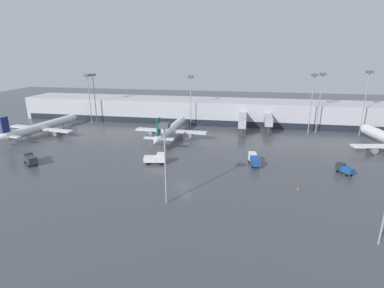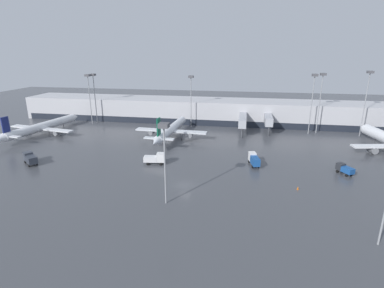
# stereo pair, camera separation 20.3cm
# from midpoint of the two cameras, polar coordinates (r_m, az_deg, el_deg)

# --- Properties ---
(ground_plane) EXTENTS (320.00, 320.00, 0.00)m
(ground_plane) POSITION_cam_midpoint_polar(r_m,az_deg,el_deg) (65.61, -1.29, -7.86)
(ground_plane) COLOR #424449
(terminal_building) EXTENTS (160.00, 30.81, 9.00)m
(terminal_building) POSITION_cam_midpoint_polar(r_m,az_deg,el_deg) (122.85, 4.55, 6.30)
(terminal_building) COLOR #B2B2B7
(terminal_building) RESTS_ON ground_plane
(parked_jet_1) EXTENTS (23.89, 34.31, 9.59)m
(parked_jet_1) POSITION_cam_midpoint_polar(r_m,az_deg,el_deg) (98.22, -3.99, 2.75)
(parked_jet_1) COLOR silver
(parked_jet_1) RESTS_ON ground_plane
(parked_jet_2) EXTENTS (25.35, 37.64, 8.85)m
(parked_jet_2) POSITION_cam_midpoint_polar(r_m,az_deg,el_deg) (116.50, -26.76, 2.89)
(parked_jet_2) COLOR silver
(parked_jet_2) RESTS_ON ground_plane
(service_truck_0) EXTENTS (5.63, 2.74, 2.96)m
(service_truck_0) POSITION_cam_midpoint_polar(r_m,az_deg,el_deg) (77.39, -6.87, -2.71)
(service_truck_0) COLOR silver
(service_truck_0) RESTS_ON ground_plane
(service_truck_1) EXTENTS (2.99, 5.94, 2.92)m
(service_truck_1) POSITION_cam_midpoint_polar(r_m,az_deg,el_deg) (77.47, 11.79, -2.87)
(service_truck_1) COLOR #19478C
(service_truck_1) RESTS_ON ground_plane
(service_truck_2) EXTENTS (3.69, 4.43, 2.33)m
(service_truck_2) POSITION_cam_midpoint_polar(r_m,az_deg,el_deg) (79.37, 27.14, -4.22)
(service_truck_2) COLOR #19478C
(service_truck_2) RESTS_ON ground_plane
(service_truck_3) EXTENTS (5.59, 4.93, 2.85)m
(service_truck_3) POSITION_cam_midpoint_polar(r_m,az_deg,el_deg) (87.23, -28.40, -2.39)
(service_truck_3) COLOR #2D333D
(service_truck_3) RESTS_ON ground_plane
(traffic_cone_0) EXTENTS (0.38, 0.38, 0.71)m
(traffic_cone_0) POSITION_cam_midpoint_polar(r_m,az_deg,el_deg) (67.34, 19.60, -7.91)
(traffic_cone_0) COLOR orange
(traffic_cone_0) RESTS_ON ground_plane
(traffic_cone_1) EXTENTS (0.37, 0.37, 0.69)m
(traffic_cone_1) POSITION_cam_midpoint_polar(r_m,az_deg,el_deg) (97.86, -5.50, 0.89)
(traffic_cone_1) COLOR orange
(traffic_cone_1) RESTS_ON ground_plane
(apron_light_mast_0) EXTENTS (1.80, 1.80, 20.62)m
(apron_light_mast_0) POSITION_cam_midpoint_polar(r_m,az_deg,el_deg) (110.00, 22.19, 9.87)
(apron_light_mast_0) COLOR gray
(apron_light_mast_0) RESTS_ON ground_plane
(apron_light_mast_1) EXTENTS (1.80, 1.80, 21.78)m
(apron_light_mast_1) POSITION_cam_midpoint_polar(r_m,az_deg,el_deg) (114.78, 30.54, 9.42)
(apron_light_mast_1) COLOR gray
(apron_light_mast_1) RESTS_ON ground_plane
(apron_light_mast_2) EXTENTS (1.80, 1.80, 19.36)m
(apron_light_mast_2) POSITION_cam_midpoint_polar(r_m,az_deg,el_deg) (123.97, -19.07, 10.51)
(apron_light_mast_2) COLOR gray
(apron_light_mast_2) RESTS_ON ground_plane
(apron_light_mast_3) EXTENTS (1.80, 1.80, 15.73)m
(apron_light_mast_3) POSITION_cam_midpoint_polar(r_m,az_deg,el_deg) (53.86, -5.20, 0.77)
(apron_light_mast_3) COLOR gray
(apron_light_mast_3) RESTS_ON ground_plane
(apron_light_mast_5) EXTENTS (1.80, 1.80, 19.44)m
(apron_light_mast_5) POSITION_cam_midpoint_polar(r_m,az_deg,el_deg) (125.28, -18.16, 10.68)
(apron_light_mast_5) COLOR gray
(apron_light_mast_5) RESTS_ON ground_plane
(apron_light_mast_6) EXTENTS (1.80, 1.80, 20.78)m
(apron_light_mast_6) POSITION_cam_midpoint_polar(r_m,az_deg,el_deg) (112.47, 23.51, 9.91)
(apron_light_mast_6) COLOR gray
(apron_light_mast_6) RESTS_ON ground_plane
(apron_light_mast_7) EXTENTS (1.80, 1.80, 19.29)m
(apron_light_mast_7) POSITION_cam_midpoint_polar(r_m,az_deg,el_deg) (112.08, -0.14, 10.78)
(apron_light_mast_7) COLOR gray
(apron_light_mast_7) RESTS_ON ground_plane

